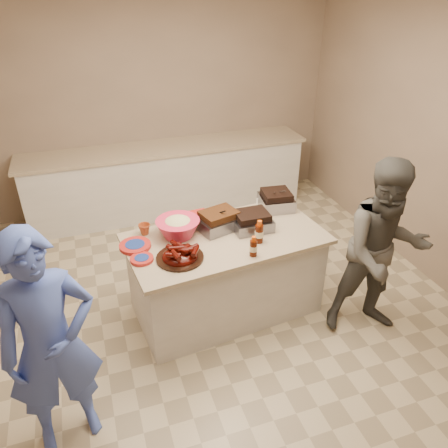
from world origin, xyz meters
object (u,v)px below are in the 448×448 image
object	(u,v)px
island	(226,308)
mustard_bottle	(187,230)
roasting_pan	(276,208)
coleslaw_bowl	(178,236)
bbq_bottle_a	(253,255)
plastic_cup	(145,234)
rib_platter	(180,259)
bbq_bottle_b	(259,242)
guest_blue	(74,430)
guest_gray	(367,324)

from	to	relation	value
island	mustard_bottle	distance (m)	0.88
roasting_pan	coleslaw_bowl	xyz separation A→B (m)	(-1.01, -0.20, 0.00)
bbq_bottle_a	plastic_cup	size ratio (longest dim) A/B	1.71
island	mustard_bottle	bearing A→B (deg)	137.18
roasting_pan	coleslaw_bowl	bearing A→B (deg)	-161.59
coleslaw_bowl	island	bearing A→B (deg)	-21.07
coleslaw_bowl	bbq_bottle_a	xyz separation A→B (m)	(0.50, -0.49, 0.00)
rib_platter	plastic_cup	distance (m)	0.51
roasting_pan	coleslaw_bowl	world-z (taller)	coleslaw_bowl
rib_platter	coleslaw_bowl	world-z (taller)	coleslaw_bowl
island	rib_platter	world-z (taller)	rib_platter
rib_platter	coleslaw_bowl	bearing A→B (deg)	78.56
rib_platter	bbq_bottle_b	xyz separation A→B (m)	(0.69, 0.03, 0.00)
island	roasting_pan	bearing A→B (deg)	22.96
plastic_cup	rib_platter	bearing A→B (deg)	-66.85
coleslaw_bowl	guest_blue	distance (m)	1.66
coleslaw_bowl	guest_gray	xyz separation A→B (m)	(1.54, -0.77, -0.81)
coleslaw_bowl	rib_platter	bearing A→B (deg)	-101.44
coleslaw_bowl	bbq_bottle_a	size ratio (longest dim) A/B	2.14
bbq_bottle_b	plastic_cup	xyz separation A→B (m)	(-0.89, 0.44, 0.00)
roasting_pan	rib_platter	bearing A→B (deg)	-146.02
bbq_bottle_b	guest_gray	size ratio (longest dim) A/B	0.13
roasting_pan	mustard_bottle	xyz separation A→B (m)	(-0.92, -0.13, 0.00)
roasting_pan	mustard_bottle	size ratio (longest dim) A/B	2.68
mustard_bottle	guest_gray	distance (m)	1.85
bbq_bottle_a	guest_blue	world-z (taller)	bbq_bottle_a
roasting_pan	guest_gray	xyz separation A→B (m)	(0.53, -0.97, -0.81)
bbq_bottle_a	guest_blue	bearing A→B (deg)	-161.20
mustard_bottle	roasting_pan	bearing A→B (deg)	8.14
rib_platter	coleslaw_bowl	distance (m)	0.35
bbq_bottle_b	mustard_bottle	bearing A→B (deg)	143.78
bbq_bottle_a	mustard_bottle	xyz separation A→B (m)	(-0.40, 0.56, 0.00)
guest_blue	bbq_bottle_b	bearing A→B (deg)	11.91
guest_blue	island	bearing A→B (deg)	20.44
bbq_bottle_a	guest_blue	size ratio (longest dim) A/B	0.11
island	bbq_bottle_b	size ratio (longest dim) A/B	8.29
mustard_bottle	bbq_bottle_b	bearing A→B (deg)	-36.22
guest_gray	coleslaw_bowl	bearing A→B (deg)	167.13
guest_blue	mustard_bottle	bearing A→B (deg)	32.76
island	guest_blue	xyz separation A→B (m)	(-1.43, -0.87, 0.00)
island	bbq_bottle_b	world-z (taller)	bbq_bottle_b
bbq_bottle_a	bbq_bottle_b	xyz separation A→B (m)	(0.12, 0.17, 0.00)
roasting_pan	bbq_bottle_b	bearing A→B (deg)	-120.00
island	bbq_bottle_b	bearing A→B (deg)	-41.38
island	guest_blue	distance (m)	1.67
mustard_bottle	plastic_cup	bearing A→B (deg)	171.72
island	bbq_bottle_a	bearing A→B (deg)	-77.40
island	plastic_cup	distance (m)	1.07
rib_platter	guest_gray	size ratio (longest dim) A/B	0.24
bbq_bottle_a	rib_platter	bearing A→B (deg)	165.73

